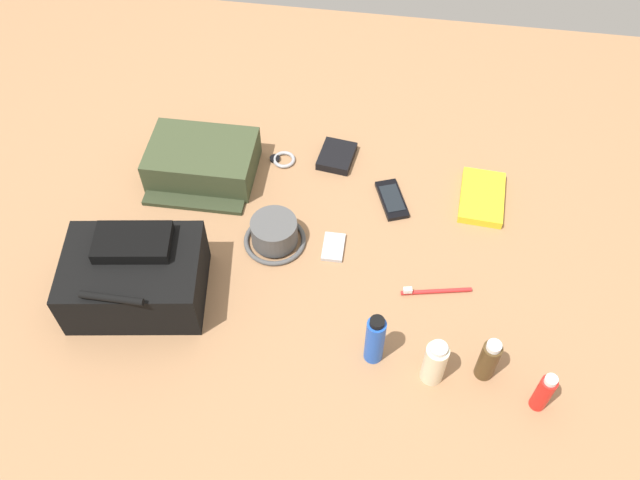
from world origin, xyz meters
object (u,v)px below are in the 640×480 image
object	(u,v)px
bucket_hat	(274,234)
wristwatch	(283,159)
lotion_bottle	(435,363)
toothbrush	(432,291)
deodorant_spray	(375,340)
cell_phone	(392,200)
sunscreen_spray	(544,392)
paperback_novel	(482,198)
toiletry_pouch	(202,161)
media_player	(333,247)
backpack	(135,276)
cologne_bottle	(488,360)
wallet	(338,156)

from	to	relation	value
bucket_hat	wristwatch	distance (m)	0.28
lotion_bottle	toothbrush	world-z (taller)	lotion_bottle
deodorant_spray	toothbrush	size ratio (longest dim) A/B	0.91
deodorant_spray	cell_phone	xyz separation A→B (m)	(-0.00, -0.46, -0.07)
sunscreen_spray	lotion_bottle	world-z (taller)	lotion_bottle
bucket_hat	deodorant_spray	bearing A→B (deg)	134.24
lotion_bottle	paperback_novel	size ratio (longest dim) A/B	0.70
toiletry_pouch	toothbrush	xyz separation A→B (m)	(-0.63, 0.30, -0.04)
lotion_bottle	media_player	xyz separation A→B (m)	(0.26, -0.31, -0.06)
backpack	cologne_bottle	bearing A→B (deg)	173.52
deodorant_spray	wristwatch	distance (m)	0.64
toiletry_pouch	cell_phone	world-z (taller)	toiletry_pouch
bucket_hat	wallet	xyz separation A→B (m)	(-0.12, -0.31, -0.02)
media_player	wristwatch	xyz separation A→B (m)	(0.18, -0.28, 0.00)
bucket_hat	lotion_bottle	bearing A→B (deg)	142.36
deodorant_spray	bucket_hat	bearing A→B (deg)	-45.76
backpack	deodorant_spray	xyz separation A→B (m)	(-0.56, 0.09, 0.00)
cologne_bottle	paperback_novel	size ratio (longest dim) A/B	0.68
sunscreen_spray	cell_phone	world-z (taller)	sunscreen_spray
toiletry_pouch	deodorant_spray	world-z (taller)	deodorant_spray
wallet	wristwatch	bearing A→B (deg)	18.58
deodorant_spray	toothbrush	distance (m)	0.23
wristwatch	sunscreen_spray	bearing A→B (deg)	136.67
deodorant_spray	backpack	bearing A→B (deg)	-8.66
toothbrush	wallet	xyz separation A→B (m)	(0.28, -0.40, 0.01)
sunscreen_spray	paperback_novel	xyz separation A→B (m)	(0.12, -0.56, -0.05)
lotion_bottle	toothbrush	distance (m)	0.22
wristwatch	cell_phone	bearing A→B (deg)	161.78
lotion_bottle	cell_phone	xyz separation A→B (m)	(0.13, -0.49, -0.06)
wristwatch	wallet	distance (m)	0.15
toiletry_pouch	cell_phone	bearing A→B (deg)	176.99
backpack	media_player	size ratio (longest dim) A/B	4.03
lotion_bottle	wristwatch	distance (m)	0.74
cologne_bottle	wristwatch	distance (m)	0.79
wristwatch	paperback_novel	bearing A→B (deg)	173.26
cologne_bottle	media_player	bearing A→B (deg)	-38.02
sunscreen_spray	wristwatch	xyz separation A→B (m)	(0.66, -0.62, -0.05)
media_player	toothbrush	xyz separation A→B (m)	(-0.25, 0.10, 0.00)
toiletry_pouch	wristwatch	world-z (taller)	toiletry_pouch
deodorant_spray	media_player	size ratio (longest dim) A/B	1.81
media_player	backpack	bearing A→B (deg)	24.56
sunscreen_spray	deodorant_spray	distance (m)	0.36
paperback_novel	bucket_hat	bearing A→B (deg)	22.71
cologne_bottle	media_player	world-z (taller)	cologne_bottle
toiletry_pouch	bucket_hat	bearing A→B (deg)	139.00
sunscreen_spray	paperback_novel	size ratio (longest dim) A/B	0.66
lotion_bottle	toothbrush	xyz separation A→B (m)	(0.01, -0.22, -0.06)
sunscreen_spray	wristwatch	distance (m)	0.91
media_player	wallet	xyz separation A→B (m)	(0.03, -0.31, 0.01)
toiletry_pouch	cologne_bottle	xyz separation A→B (m)	(-0.75, 0.49, 0.02)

